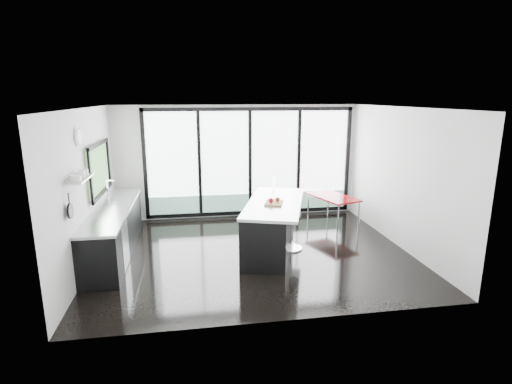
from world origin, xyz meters
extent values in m
cube|color=black|center=(0.00, 0.00, 0.00)|extent=(6.00, 5.00, 0.00)
cube|color=white|center=(0.00, 0.00, 2.80)|extent=(6.00, 5.00, 0.00)
cube|color=silver|center=(0.00, 2.50, 1.40)|extent=(6.00, 0.00, 2.80)
cube|color=white|center=(0.30, 2.47, 1.40)|extent=(5.00, 0.02, 2.50)
cube|color=gray|center=(0.30, 2.43, 0.37)|extent=(5.00, 0.02, 0.44)
cube|color=black|center=(-0.95, 2.43, 1.40)|extent=(0.08, 0.04, 2.50)
cube|color=black|center=(0.30, 2.43, 1.40)|extent=(0.08, 0.04, 2.50)
cube|color=black|center=(1.55, 2.43, 1.40)|extent=(0.08, 0.04, 2.50)
cube|color=silver|center=(0.00, -2.50, 1.40)|extent=(6.00, 0.00, 2.80)
cube|color=silver|center=(-3.00, 0.00, 1.40)|extent=(0.00, 5.00, 2.80)
cube|color=#527D46|center=(-2.97, 0.90, 1.60)|extent=(0.02, 1.60, 0.90)
cube|color=#AAADAF|center=(-2.87, -0.85, 1.75)|extent=(0.25, 0.80, 0.03)
cylinder|color=white|center=(-2.97, -0.30, 2.35)|extent=(0.04, 0.30, 0.30)
cylinder|color=black|center=(-2.94, -1.25, 1.35)|extent=(0.03, 0.24, 0.24)
cube|color=silver|center=(3.00, 0.00, 1.40)|extent=(0.00, 5.00, 2.80)
cube|color=black|center=(-2.67, 0.40, 0.43)|extent=(0.65, 3.20, 0.87)
cube|color=#AAADAF|center=(-2.67, 0.40, 0.90)|extent=(0.69, 3.24, 0.05)
cube|color=#AAADAF|center=(-2.67, 0.90, 0.90)|extent=(0.45, 0.48, 0.06)
cylinder|color=silver|center=(-2.82, 0.90, 1.14)|extent=(0.02, 0.02, 0.44)
cube|color=#AAADAF|center=(-2.36, -0.35, 0.42)|extent=(0.03, 0.60, 0.80)
cube|color=black|center=(0.36, 0.12, 0.47)|extent=(1.50, 2.51, 0.94)
cube|color=#AAADAF|center=(0.44, 0.09, 0.96)|extent=(1.72, 2.63, 0.05)
cube|color=#A57950|center=(0.39, -0.06, 1.01)|extent=(0.44, 0.51, 0.03)
sphere|color=maroon|center=(0.32, -0.10, 1.07)|extent=(0.12, 0.12, 0.10)
sphere|color=#5D3219|center=(0.47, -0.03, 1.07)|extent=(0.11, 0.11, 0.09)
cylinder|color=silver|center=(0.58, 0.89, 1.14)|extent=(0.09, 0.09, 0.30)
cylinder|color=silver|center=(0.76, 0.06, 0.37)|extent=(0.55, 0.55, 0.75)
cylinder|color=silver|center=(0.69, 0.34, 0.33)|extent=(0.50, 0.50, 0.66)
cube|color=maroon|center=(2.17, 1.52, 0.34)|extent=(1.08, 1.42, 0.67)
camera|label=1|loc=(-1.14, -7.28, 3.01)|focal=28.00mm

